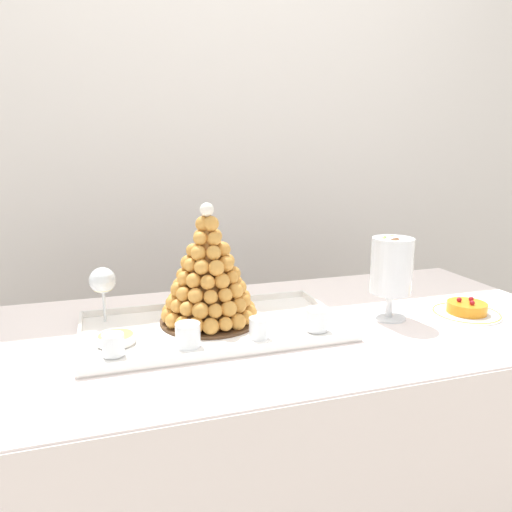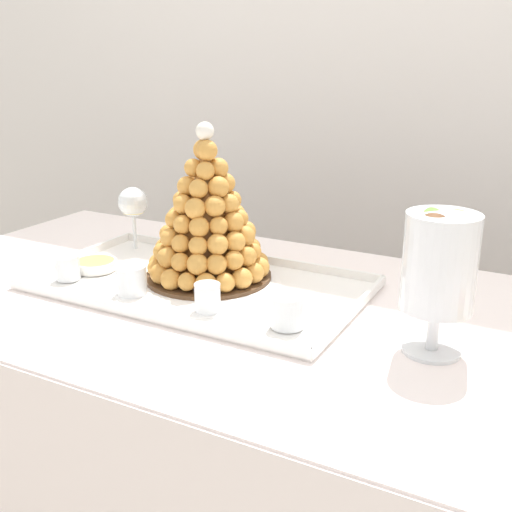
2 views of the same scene
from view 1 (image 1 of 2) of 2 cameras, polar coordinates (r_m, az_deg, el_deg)
The scene contains 12 objects.
backdrop_wall at distance 2.17m, azimuth -6.43°, elevation 13.65°, with size 4.80×0.10×2.50m, color silver.
buffet_table at distance 1.38m, azimuth 2.15°, elevation -12.44°, with size 1.68×0.80×0.74m.
serving_tray at distance 1.30m, azimuth -5.00°, elevation -8.38°, with size 0.67×0.38×0.02m.
croquembouche at distance 1.30m, azimuth -5.57°, elevation -2.43°, with size 0.26×0.26×0.32m.
dessert_cup_left at distance 1.17m, azimuth -16.34°, elevation -9.99°, with size 0.05×0.05×0.05m.
dessert_cup_mid_left at distance 1.18m, azimuth -7.96°, elevation -9.21°, with size 0.06×0.06×0.06m.
dessert_cup_centre at distance 1.22m, azimuth 0.32°, elevation -8.49°, with size 0.05×0.05×0.05m.
dessert_cup_mid_right at distance 1.28m, azimuth 7.06°, elevation -7.45°, with size 0.06×0.06×0.06m.
creme_brulee_ramekin at distance 1.24m, azimuth -16.05°, elevation -9.21°, with size 0.09×0.09×0.02m.
macaron_goblet at distance 1.39m, azimuth 15.56°, elevation -1.22°, with size 0.11×0.11×0.24m.
fruit_tart_plate at distance 1.53m, azimuth 23.38°, elevation -5.84°, with size 0.19×0.19×0.05m.
wine_glass at distance 1.37m, azimuth -17.48°, elevation -2.97°, with size 0.07×0.07×0.16m.
Camera 1 is at (-0.42, -1.17, 1.21)m, focal length 34.24 mm.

